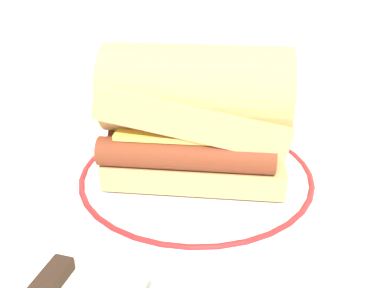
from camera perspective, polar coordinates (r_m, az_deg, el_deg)
name	(u,v)px	position (r m, az deg, el deg)	size (l,w,h in m)	color
ground_plane	(198,178)	(0.45, 0.84, -4.70)	(1.50, 1.50, 0.00)	silver
plate	(192,175)	(0.44, 0.00, -4.30)	(0.26, 0.26, 0.01)	white
sausage_sandwich	(192,113)	(0.41, 0.00, 4.28)	(0.19, 0.14, 0.13)	tan
drinking_glass	(142,83)	(0.61, -6.92, 8.34)	(0.07, 0.07, 0.10)	silver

